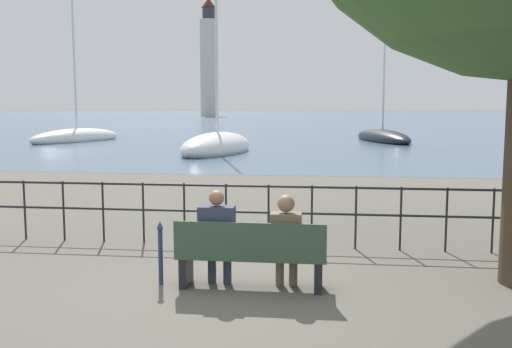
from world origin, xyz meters
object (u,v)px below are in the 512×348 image
object	(u,v)px
park_bench	(251,256)
sailboat_0	(382,137)
closed_umbrella	(160,249)
seated_person_right	(286,237)
seated_person_left	(217,234)
harbor_lighthouse	(209,62)
sailboat_1	(77,137)
sailboat_2	(217,147)

from	to	relation	value
park_bench	sailboat_0	bearing A→B (deg)	81.67
park_bench	closed_umbrella	distance (m)	1.21
park_bench	seated_person_right	world-z (taller)	seated_person_right
seated_person_left	closed_umbrella	xyz separation A→B (m)	(-0.76, -0.01, -0.22)
seated_person_right	harbor_lighthouse	world-z (taller)	harbor_lighthouse
park_bench	closed_umbrella	xyz separation A→B (m)	(-1.21, 0.06, 0.04)
sailboat_0	park_bench	bearing A→B (deg)	-111.88
closed_umbrella	seated_person_right	bearing A→B (deg)	0.62
sailboat_1	sailboat_2	world-z (taller)	sailboat_1
closed_umbrella	harbor_lighthouse	size ratio (longest dim) A/B	0.03
park_bench	harbor_lighthouse	bearing A→B (deg)	101.83
closed_umbrella	sailboat_1	xyz separation A→B (m)	(-14.61, 29.73, -0.16)
sailboat_1	seated_person_right	bearing A→B (deg)	-43.59
harbor_lighthouse	seated_person_left	bearing A→B (deg)	-78.34
park_bench	sailboat_1	distance (m)	33.73
sailboat_1	sailboat_2	size ratio (longest dim) A/B	1.16
seated_person_left	sailboat_0	xyz separation A→B (m)	(5.23, 32.59, -0.42)
seated_person_right	sailboat_0	size ratio (longest dim) A/B	0.12
seated_person_right	sailboat_1	world-z (taller)	sailboat_1
seated_person_right	sailboat_1	distance (m)	33.88
sailboat_0	closed_umbrella	bearing A→B (deg)	-113.96
closed_umbrella	sailboat_2	bearing A→B (deg)	98.87
park_bench	sailboat_1	xyz separation A→B (m)	(-15.82, 29.80, -0.12)
seated_person_left	sailboat_1	size ratio (longest dim) A/B	0.11
sailboat_2	harbor_lighthouse	xyz separation A→B (m)	(-24.30, 116.33, 13.42)
sailboat_0	seated_person_right	bearing A→B (deg)	-111.13
closed_umbrella	sailboat_0	distance (m)	33.15
park_bench	sailboat_2	size ratio (longest dim) A/B	0.19
seated_person_right	sailboat_2	world-z (taller)	sailboat_2
seated_person_left	harbor_lighthouse	bearing A→B (deg)	101.66
sailboat_2	harbor_lighthouse	world-z (taller)	harbor_lighthouse
park_bench	sailboat_2	world-z (taller)	sailboat_2
park_bench	closed_umbrella	bearing A→B (deg)	177.10
seated_person_right	sailboat_1	bearing A→B (deg)	118.69
seated_person_right	sailboat_2	xyz separation A→B (m)	(-4.97, 21.23, -0.34)
park_bench	seated_person_right	bearing A→B (deg)	10.03
closed_umbrella	harbor_lighthouse	bearing A→B (deg)	101.35
sailboat_2	sailboat_1	bearing A→B (deg)	153.75
park_bench	harbor_lighthouse	size ratio (longest dim) A/B	0.07
closed_umbrella	sailboat_1	bearing A→B (deg)	116.17
closed_umbrella	sailboat_1	size ratio (longest dim) A/B	0.07
seated_person_left	seated_person_right	world-z (taller)	seated_person_left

